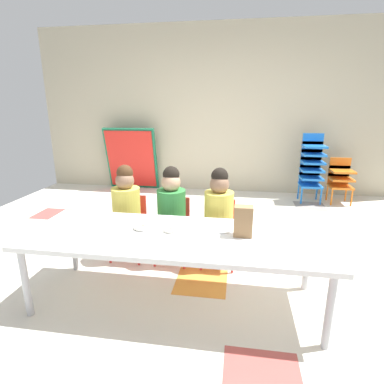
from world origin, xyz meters
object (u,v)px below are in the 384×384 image
(craft_table, at_px, (175,240))
(kid_chair_orange_stack, at_px, (340,177))
(seated_child_near_camera, at_px, (127,204))
(paper_plate_center_table, at_px, (221,229))
(paper_plate_near_edge, at_px, (170,232))
(kid_chair_blue_stack, at_px, (312,165))
(donut_powdered_loose, at_px, (142,227))
(donut_powdered_on_plate, at_px, (170,230))
(seated_child_middle_seat, at_px, (172,206))
(folded_activity_table, at_px, (131,159))
(seated_child_far_right, at_px, (219,208))
(paper_bag_brown, at_px, (243,221))

(craft_table, height_order, kid_chair_orange_stack, kid_chair_orange_stack)
(seated_child_near_camera, relative_size, paper_plate_center_table, 5.10)
(kid_chair_orange_stack, distance_m, paper_plate_near_edge, 3.43)
(kid_chair_blue_stack, distance_m, donut_powdered_loose, 3.28)
(donut_powdered_loose, bearing_deg, donut_powdered_on_plate, -7.78)
(kid_chair_orange_stack, bearing_deg, seated_child_middle_seat, -134.05)
(seated_child_near_camera, xyz_separation_m, seated_child_middle_seat, (0.43, 0.00, 0.00))
(donut_powdered_on_plate, bearing_deg, folded_activity_table, 114.45)
(craft_table, bearing_deg, seated_child_far_right, 65.98)
(kid_chair_blue_stack, bearing_deg, paper_plate_center_table, -114.51)
(paper_plate_center_table, distance_m, donut_powdered_on_plate, 0.38)
(paper_bag_brown, relative_size, donut_powdered_loose, 1.83)
(seated_child_middle_seat, relative_size, seated_child_far_right, 1.00)
(donut_powdered_loose, bearing_deg, paper_plate_center_table, 8.31)
(kid_chair_orange_stack, xyz_separation_m, donut_powdered_loose, (-2.23, -2.74, 0.17))
(seated_child_far_right, relative_size, paper_plate_near_edge, 5.10)
(folded_activity_table, bearing_deg, seated_child_far_right, -55.45)
(craft_table, bearing_deg, kid_chair_blue_stack, 61.38)
(paper_bag_brown, relative_size, paper_plate_center_table, 1.22)
(craft_table, relative_size, seated_child_far_right, 2.35)
(kid_chair_orange_stack, relative_size, paper_bag_brown, 3.09)
(craft_table, relative_size, seated_child_near_camera, 2.35)
(seated_child_near_camera, height_order, donut_powdered_loose, seated_child_near_camera)
(seated_child_near_camera, bearing_deg, donut_powdered_on_plate, -46.52)
(paper_plate_near_edge, xyz_separation_m, donut_powdered_on_plate, (0.00, 0.00, 0.02))
(seated_child_near_camera, xyz_separation_m, donut_powdered_loose, (0.32, -0.54, 0.01))
(seated_child_near_camera, relative_size, seated_child_middle_seat, 1.00)
(donut_powdered_loose, bearing_deg, seated_child_middle_seat, 78.65)
(folded_activity_table, distance_m, donut_powdered_on_plate, 3.36)
(folded_activity_table, height_order, paper_plate_near_edge, folded_activity_table)
(folded_activity_table, xyz_separation_m, paper_plate_near_edge, (1.39, -3.06, 0.02))
(craft_table, relative_size, kid_chair_orange_stack, 3.18)
(seated_child_near_camera, relative_size, kid_chair_orange_stack, 1.35)
(seated_child_middle_seat, bearing_deg, donut_powdered_on_plate, -78.82)
(seated_child_near_camera, distance_m, seated_child_middle_seat, 0.43)
(paper_plate_near_edge, bearing_deg, craft_table, -32.33)
(paper_plate_center_table, bearing_deg, kid_chair_orange_stack, 58.23)
(folded_activity_table, relative_size, paper_plate_center_table, 6.04)
(seated_child_middle_seat, bearing_deg, seated_child_near_camera, 180.00)
(seated_child_middle_seat, bearing_deg, seated_child_far_right, -0.00)
(paper_plate_near_edge, bearing_deg, kid_chair_blue_stack, 60.36)
(seated_child_far_right, height_order, paper_plate_near_edge, seated_child_far_right)
(kid_chair_orange_stack, xyz_separation_m, folded_activity_table, (-3.40, 0.28, 0.14))
(kid_chair_blue_stack, relative_size, paper_plate_center_table, 5.78)
(folded_activity_table, bearing_deg, paper_plate_near_edge, -65.55)
(seated_child_middle_seat, distance_m, paper_plate_center_table, 0.66)
(kid_chair_orange_stack, height_order, folded_activity_table, folded_activity_table)
(paper_bag_brown, bearing_deg, folded_activity_table, 122.25)
(craft_table, distance_m, donut_powdered_loose, 0.28)
(craft_table, bearing_deg, donut_powdered_on_plate, 147.67)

